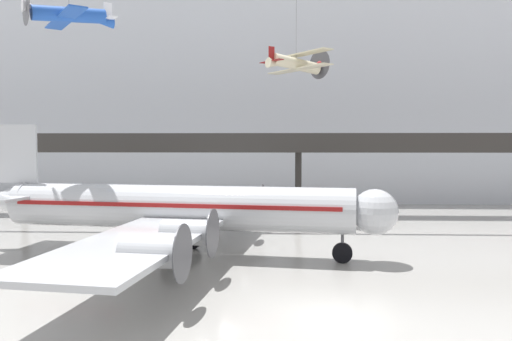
% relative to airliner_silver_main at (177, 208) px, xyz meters
% --- Properties ---
extents(ground_plane, '(260.00, 260.00, 0.00)m').
position_rel_airliner_silver_main_xyz_m(ground_plane, '(9.19, -11.65, -3.28)').
color(ground_plane, '#9E9B96').
extents(hangar_back_wall, '(140.00, 3.00, 28.14)m').
position_rel_airliner_silver_main_xyz_m(hangar_back_wall, '(9.19, 31.16, 10.79)').
color(hangar_back_wall, silver).
rests_on(hangar_back_wall, ground).
extents(mezzanine_walkway, '(110.00, 3.20, 8.75)m').
position_rel_airliner_silver_main_xyz_m(mezzanine_walkway, '(9.19, 19.32, 3.84)').
color(mezzanine_walkway, '#2D2B28').
rests_on(mezzanine_walkway, ground).
extents(airliner_silver_main, '(29.63, 33.85, 9.04)m').
position_rel_airliner_silver_main_xyz_m(airliner_silver_main, '(0.00, 0.00, 0.00)').
color(airliner_silver_main, '#B7BABF').
rests_on(airliner_silver_main, ground).
extents(suspended_plane_blue_trainer, '(6.59, 7.12, 6.28)m').
position_rel_airliner_silver_main_xyz_m(suspended_plane_blue_trainer, '(-8.42, 3.04, 13.82)').
color(suspended_plane_blue_trainer, '#1E4CAD').
extents(suspended_plane_cream_biplane, '(6.96, 7.43, 7.97)m').
position_rel_airliner_silver_main_xyz_m(suspended_plane_cream_biplane, '(8.75, 15.97, 12.22)').
color(suspended_plane_cream_biplane, beige).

